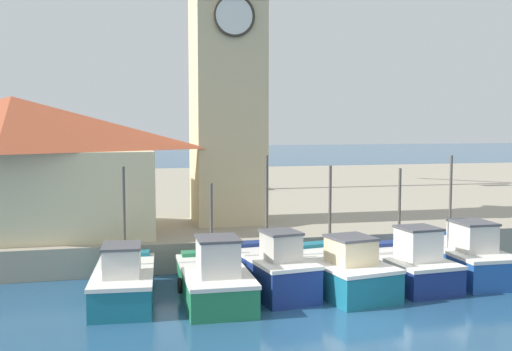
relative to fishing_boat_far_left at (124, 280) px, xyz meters
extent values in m
plane|color=navy|center=(6.28, -3.57, -0.67)|extent=(300.00, 300.00, 0.00)
cube|color=#9E937F|center=(6.28, 23.12, -0.09)|extent=(120.00, 40.00, 1.16)
cube|color=#196B7F|center=(0.01, 0.06, -0.22)|extent=(2.17, 4.72, 0.92)
cube|color=#196B7F|center=(0.17, 2.10, 0.36)|extent=(1.57, 0.72, 0.24)
cube|color=silver|center=(0.01, 0.06, 0.29)|extent=(2.23, 4.78, 0.12)
cube|color=beige|center=(-0.06, -0.74, 0.79)|extent=(1.19, 1.46, 0.87)
cube|color=#4C4C51|center=(-0.06, -0.74, 1.26)|extent=(1.27, 1.55, 0.08)
cylinder|color=#4C4742|center=(0.06, 0.64, 1.97)|extent=(0.10, 0.10, 3.23)
torus|color=black|center=(-0.95, 0.37, -0.22)|extent=(0.16, 0.53, 0.52)
cube|color=#237A4C|center=(2.83, -0.49, -0.22)|extent=(2.10, 4.73, 0.90)
cube|color=#237A4C|center=(2.88, 1.61, 0.35)|extent=(1.71, 0.64, 0.24)
cube|color=silver|center=(2.83, -0.49, 0.28)|extent=(2.17, 4.79, 0.12)
cube|color=beige|center=(2.81, -1.30, 0.88)|extent=(1.23, 1.43, 1.09)
cube|color=#4C4C51|center=(2.81, -1.30, 1.47)|extent=(1.31, 1.51, 0.08)
cylinder|color=#4C4742|center=(2.84, 0.10, 1.69)|extent=(0.10, 0.10, 2.70)
torus|color=black|center=(1.76, -0.23, -0.22)|extent=(0.13, 0.52, 0.52)
cube|color=navy|center=(4.88, -0.06, -0.10)|extent=(2.24, 4.26, 1.14)
cube|color=navy|center=(4.64, 1.70, 0.59)|extent=(1.52, 0.79, 0.24)
cube|color=silver|center=(4.88, -0.06, 0.52)|extent=(2.30, 4.32, 0.12)
cube|color=#B2ADA3|center=(4.98, -0.77, 1.01)|extent=(1.18, 1.35, 0.86)
cube|color=#4C4C51|center=(4.98, -0.77, 1.48)|extent=(1.27, 1.44, 0.08)
cylinder|color=#4C4742|center=(4.81, 0.44, 2.24)|extent=(0.10, 0.10, 3.33)
torus|color=black|center=(3.93, 0.01, -0.10)|extent=(0.19, 0.53, 0.52)
cube|color=#196B7F|center=(7.11, -0.37, -0.17)|extent=(2.79, 4.88, 1.00)
cube|color=#196B7F|center=(6.78, 1.66, 0.44)|extent=(1.84, 0.88, 0.24)
cube|color=silver|center=(7.11, -0.37, 0.37)|extent=(2.86, 4.95, 0.12)
cube|color=beige|center=(7.24, -1.16, 0.84)|extent=(1.45, 1.56, 0.80)
cube|color=#4C4C51|center=(7.24, -1.16, 1.28)|extent=(1.55, 1.66, 0.08)
cylinder|color=#4C4742|center=(7.02, 0.20, 1.99)|extent=(0.10, 0.10, 3.11)
torus|color=black|center=(5.97, -0.32, -0.17)|extent=(0.20, 0.53, 0.52)
cube|color=navy|center=(9.74, -0.19, -0.22)|extent=(2.27, 4.23, 0.91)
cube|color=navy|center=(9.61, 1.60, 0.36)|extent=(1.71, 0.72, 0.24)
cube|color=silver|center=(9.74, -0.19, 0.29)|extent=(2.33, 4.30, 0.12)
cube|color=silver|center=(9.80, -0.91, 0.87)|extent=(1.27, 1.31, 1.05)
cube|color=#4C4C51|center=(9.80, -0.91, 1.44)|extent=(1.35, 1.40, 0.08)
cylinder|color=#4C4742|center=(9.70, 0.32, 1.87)|extent=(0.10, 0.10, 3.05)
torus|color=black|center=(8.67, -0.07, -0.22)|extent=(0.16, 0.53, 0.52)
cube|color=#2356A8|center=(12.24, 0.51, -0.17)|extent=(2.05, 5.19, 1.01)
cube|color=#2356A8|center=(12.30, 2.83, 0.46)|extent=(1.65, 0.64, 0.24)
cube|color=silver|center=(12.24, 0.51, 0.39)|extent=(2.11, 5.25, 0.12)
cube|color=beige|center=(12.22, -0.39, 0.94)|extent=(1.19, 1.57, 0.98)
cube|color=#4C4C51|center=(12.22, -0.39, 1.47)|extent=(1.28, 1.65, 0.08)
cylinder|color=#4C4742|center=(12.25, 1.15, 2.12)|extent=(0.10, 0.10, 3.34)
torus|color=black|center=(11.20, 0.79, -0.17)|extent=(0.13, 0.52, 0.52)
cube|color=beige|center=(4.86, 7.76, 5.75)|extent=(3.09, 3.09, 10.52)
cylinder|color=white|center=(4.86, 6.15, 9.56)|extent=(1.70, 0.12, 1.70)
torus|color=#332D23|center=(4.86, 6.11, 9.56)|extent=(1.82, 0.12, 1.82)
cube|color=beige|center=(-4.13, 6.29, 2.21)|extent=(10.84, 5.18, 3.44)
pyramid|color=#B25133|center=(-4.13, 6.29, 5.00)|extent=(11.24, 5.58, 2.15)
cube|color=#353539|center=(7.95, 21.20, 1.09)|extent=(2.00, 2.00, 1.20)
cylinder|color=#4C4C51|center=(7.95, 21.20, 9.12)|extent=(0.56, 0.56, 14.87)
camera|label=1|loc=(-0.29, -19.15, 4.92)|focal=42.00mm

